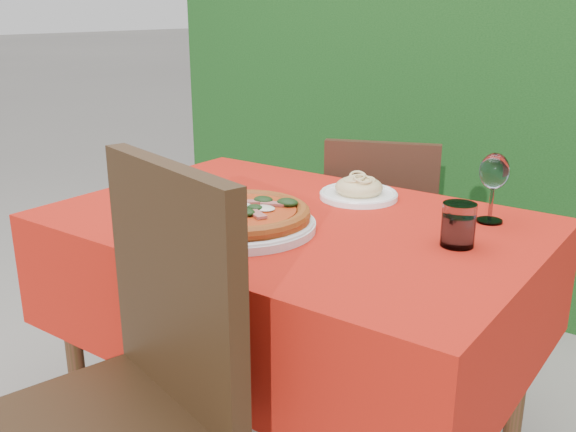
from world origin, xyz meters
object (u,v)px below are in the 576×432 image
Objects in this scene: chair_far at (381,236)px; pasta_plate at (359,191)px; fork at (182,204)px; wine_glass at (494,174)px; chair_near at (129,384)px; pizza_plate at (241,218)px; water_glass at (458,227)px.

chair_far reaches higher than pasta_plate.
wine_glass is at bearing 22.48° from fork.
chair_near is 2.47× the size of pizza_plate.
pasta_plate is (0.01, 0.87, 0.20)m from chair_near.
chair_near is at bearing -120.57° from water_glass.
pizza_plate is 3.94× the size of water_glass.
chair_near is at bearing -58.39° from fork.
water_glass reaches higher than pasta_plate.
wine_glass is at bearing 121.00° from chair_far.
pizza_plate is at bearing -138.72° from wine_glass.
pizza_plate reaches higher than fork.
water_glass is (0.48, 0.21, 0.01)m from pizza_plate.
fork is at bearing -136.32° from pasta_plate.
chair_far is 0.84m from water_glass.
fork is at bearing 50.09° from chair_far.
fork is (-0.75, -0.36, -0.12)m from wine_glass.
pizza_plate is 0.52m from water_glass.
fork is at bearing 139.87° from chair_near.
wine_glass is (0.39, 0.88, 0.30)m from chair_near.
pizza_plate is at bearing -103.21° from pasta_plate.
pasta_plate is 2.20× the size of water_glass.
fork is at bearing -169.10° from water_glass.
fork is (-0.25, -0.75, 0.26)m from chair_far.
chair_near reaches higher than pizza_plate.
pizza_plate is at bearing 116.03° from chair_near.
chair_near is 1.17× the size of chair_far.
water_glass is 0.23m from wine_glass.
water_glass reaches higher than fork.
pasta_plate is 1.24× the size of wine_glass.
chair_near is at bearing -114.13° from wine_glass.
wine_glass reaches higher than chair_far.
water_glass is at bearing 7.79° from fork.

